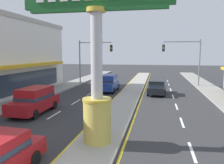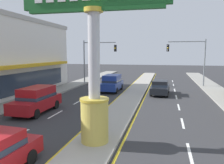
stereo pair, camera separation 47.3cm
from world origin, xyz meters
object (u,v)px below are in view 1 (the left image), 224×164
(sedan_far_right_lane, at_px, (157,87))
(district_sign, at_px, (97,64))
(traffic_light_right_side, at_px, (186,54))
(traffic_light_left_side, at_px, (92,54))
(suv_near_right_lane, at_px, (35,100))
(suv_mid_left_lane, at_px, (108,83))

(sedan_far_right_lane, bearing_deg, district_sign, -101.00)
(traffic_light_right_side, bearing_deg, traffic_light_left_side, -178.89)
(suv_near_right_lane, xyz_separation_m, sedan_far_right_lane, (8.85, 9.57, -0.20))
(traffic_light_left_side, height_order, suv_near_right_lane, traffic_light_left_side)
(district_sign, height_order, traffic_light_left_side, district_sign)
(traffic_light_left_side, relative_size, traffic_light_right_side, 1.00)
(traffic_light_left_side, distance_m, sedan_far_right_lane, 11.56)
(suv_near_right_lane, bearing_deg, suv_mid_left_lane, 72.59)
(suv_near_right_lane, distance_m, suv_mid_left_lane, 11.03)
(traffic_light_left_side, relative_size, suv_mid_left_lane, 1.35)
(traffic_light_right_side, relative_size, suv_mid_left_lane, 1.35)
(traffic_light_right_side, bearing_deg, sedan_far_right_lane, -119.16)
(traffic_light_right_side, xyz_separation_m, suv_near_right_lane, (-12.44, -16.00, -3.26))
(suv_mid_left_lane, bearing_deg, district_sign, -79.66)
(district_sign, bearing_deg, traffic_light_left_side, 107.28)
(sedan_far_right_lane, bearing_deg, suv_near_right_lane, -132.76)
(district_sign, relative_size, suv_near_right_lane, 1.70)
(suv_near_right_lane, bearing_deg, traffic_light_right_side, 52.14)
(district_sign, height_order, suv_near_right_lane, district_sign)
(traffic_light_left_side, height_order, traffic_light_right_side, same)
(sedan_far_right_lane, bearing_deg, traffic_light_right_side, 60.84)
(district_sign, distance_m, suv_mid_left_lane, 15.75)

